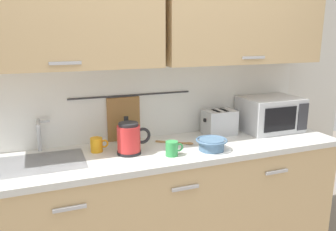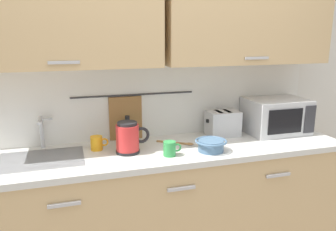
# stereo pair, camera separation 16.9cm
# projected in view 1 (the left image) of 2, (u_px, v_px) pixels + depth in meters

# --- Properties ---
(counter_unit) EXTENTS (2.53, 0.64, 0.90)m
(counter_unit) POSITION_uv_depth(u_px,v_px,m) (166.00, 207.00, 2.41)
(counter_unit) COLOR tan
(counter_unit) RESTS_ON ground
(back_wall_assembly) EXTENTS (3.70, 0.41, 2.50)m
(back_wall_assembly) POSITION_uv_depth(u_px,v_px,m) (155.00, 54.00, 2.37)
(back_wall_assembly) COLOR silver
(back_wall_assembly) RESTS_ON ground
(sink_faucet) EXTENTS (0.09, 0.17, 0.22)m
(sink_faucet) POSITION_uv_depth(u_px,v_px,m) (39.00, 131.00, 2.20)
(sink_faucet) COLOR #B2B5BA
(sink_faucet) RESTS_ON counter_unit
(microwave) EXTENTS (0.46, 0.35, 0.27)m
(microwave) POSITION_uv_depth(u_px,v_px,m) (270.00, 114.00, 2.70)
(microwave) COLOR silver
(microwave) RESTS_ON counter_unit
(electric_kettle) EXTENTS (0.23, 0.16, 0.21)m
(electric_kettle) POSITION_uv_depth(u_px,v_px,m) (129.00, 139.00, 2.18)
(electric_kettle) COLOR black
(electric_kettle) RESTS_ON counter_unit
(dish_soap_bottle) EXTENTS (0.06, 0.06, 0.20)m
(dish_soap_bottle) POSITION_uv_depth(u_px,v_px,m) (127.00, 132.00, 2.39)
(dish_soap_bottle) COLOR green
(dish_soap_bottle) RESTS_ON counter_unit
(mug_near_sink) EXTENTS (0.12, 0.08, 0.09)m
(mug_near_sink) POSITION_uv_depth(u_px,v_px,m) (97.00, 145.00, 2.23)
(mug_near_sink) COLOR orange
(mug_near_sink) RESTS_ON counter_unit
(mixing_bowl) EXTENTS (0.21, 0.21, 0.08)m
(mixing_bowl) POSITION_uv_depth(u_px,v_px,m) (212.00, 144.00, 2.26)
(mixing_bowl) COLOR #4C7093
(mixing_bowl) RESTS_ON counter_unit
(toaster) EXTENTS (0.26, 0.17, 0.19)m
(toaster) POSITION_uv_depth(u_px,v_px,m) (219.00, 122.00, 2.61)
(toaster) COLOR #B7BABF
(toaster) RESTS_ON counter_unit
(mug_by_kettle) EXTENTS (0.12, 0.08, 0.09)m
(mug_by_kettle) POSITION_uv_depth(u_px,v_px,m) (172.00, 148.00, 2.15)
(mug_by_kettle) COLOR green
(mug_by_kettle) RESTS_ON counter_unit
(wooden_spoon) EXTENTS (0.25, 0.18, 0.01)m
(wooden_spoon) POSITION_uv_depth(u_px,v_px,m) (179.00, 143.00, 2.40)
(wooden_spoon) COLOR #9E7042
(wooden_spoon) RESTS_ON counter_unit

